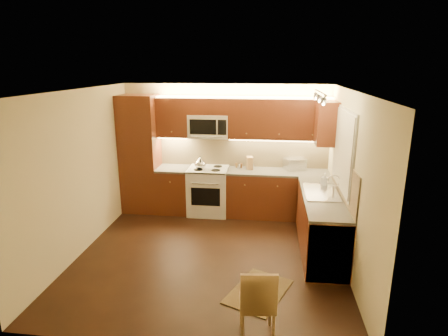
# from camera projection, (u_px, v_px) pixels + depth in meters

# --- Properties ---
(floor) EXTENTS (4.00, 4.00, 0.01)m
(floor) POSITION_uv_depth(u_px,v_px,m) (210.00, 254.00, 5.76)
(floor) COLOR black
(floor) RESTS_ON ground
(ceiling) EXTENTS (4.00, 4.00, 0.01)m
(ceiling) POSITION_uv_depth(u_px,v_px,m) (208.00, 91.00, 5.09)
(ceiling) COLOR beige
(ceiling) RESTS_ON ground
(wall_back) EXTENTS (4.00, 0.01, 2.50)m
(wall_back) POSITION_uv_depth(u_px,v_px,m) (226.00, 148.00, 7.33)
(wall_back) COLOR beige
(wall_back) RESTS_ON ground
(wall_front) EXTENTS (4.00, 0.01, 2.50)m
(wall_front) POSITION_uv_depth(u_px,v_px,m) (175.00, 239.00, 3.51)
(wall_front) COLOR beige
(wall_front) RESTS_ON ground
(wall_left) EXTENTS (0.01, 4.00, 2.50)m
(wall_left) POSITION_uv_depth(u_px,v_px,m) (80.00, 173.00, 5.66)
(wall_left) COLOR beige
(wall_left) RESTS_ON ground
(wall_right) EXTENTS (0.01, 4.00, 2.50)m
(wall_right) POSITION_uv_depth(u_px,v_px,m) (350.00, 183.00, 5.18)
(wall_right) COLOR beige
(wall_right) RESTS_ON ground
(pantry) EXTENTS (0.70, 0.60, 2.30)m
(pantry) POSITION_uv_depth(u_px,v_px,m) (140.00, 154.00, 7.27)
(pantry) COLOR #47240F
(pantry) RESTS_ON floor
(base_cab_back_left) EXTENTS (0.62, 0.60, 0.86)m
(base_cab_back_left) POSITION_uv_depth(u_px,v_px,m) (175.00, 190.00, 7.38)
(base_cab_back_left) COLOR #47240F
(base_cab_back_left) RESTS_ON floor
(counter_back_left) EXTENTS (0.62, 0.60, 0.04)m
(counter_back_left) POSITION_uv_depth(u_px,v_px,m) (174.00, 169.00, 7.26)
(counter_back_left) COLOR #3E3C38
(counter_back_left) RESTS_ON base_cab_back_left
(base_cab_back_right) EXTENTS (1.92, 0.60, 0.86)m
(base_cab_back_right) POSITION_uv_depth(u_px,v_px,m) (277.00, 195.00, 7.14)
(base_cab_back_right) COLOR #47240F
(base_cab_back_right) RESTS_ON floor
(counter_back_right) EXTENTS (1.92, 0.60, 0.04)m
(counter_back_right) POSITION_uv_depth(u_px,v_px,m) (278.00, 172.00, 7.02)
(counter_back_right) COLOR #3E3C38
(counter_back_right) RESTS_ON base_cab_back_right
(base_cab_right) EXTENTS (0.60, 2.00, 0.86)m
(base_cab_right) POSITION_uv_depth(u_px,v_px,m) (321.00, 224.00, 5.82)
(base_cab_right) COLOR #47240F
(base_cab_right) RESTS_ON floor
(counter_right) EXTENTS (0.60, 2.00, 0.04)m
(counter_right) POSITION_uv_depth(u_px,v_px,m) (323.00, 197.00, 5.70)
(counter_right) COLOR #3E3C38
(counter_right) RESTS_ON base_cab_right
(dishwasher) EXTENTS (0.58, 0.60, 0.84)m
(dishwasher) POSITION_uv_depth(u_px,v_px,m) (327.00, 245.00, 5.15)
(dishwasher) COLOR silver
(dishwasher) RESTS_ON floor
(backsplash_back) EXTENTS (3.30, 0.02, 0.60)m
(backsplash_back) POSITION_uv_depth(u_px,v_px,m) (243.00, 151.00, 7.29)
(backsplash_back) COLOR tan
(backsplash_back) RESTS_ON wall_back
(backsplash_right) EXTENTS (0.02, 2.00, 0.60)m
(backsplash_right) POSITION_uv_depth(u_px,v_px,m) (344.00, 178.00, 5.58)
(backsplash_right) COLOR tan
(backsplash_right) RESTS_ON wall_right
(upper_cab_back_left) EXTENTS (0.62, 0.35, 0.75)m
(upper_cab_back_left) POSITION_uv_depth(u_px,v_px,m) (173.00, 117.00, 7.12)
(upper_cab_back_left) COLOR #47240F
(upper_cab_back_left) RESTS_ON wall_back
(upper_cab_back_right) EXTENTS (1.92, 0.35, 0.75)m
(upper_cab_back_right) POSITION_uv_depth(u_px,v_px,m) (280.00, 119.00, 6.87)
(upper_cab_back_right) COLOR #47240F
(upper_cab_back_right) RESTS_ON wall_back
(upper_cab_bridge) EXTENTS (0.76, 0.35, 0.31)m
(upper_cab_bridge) POSITION_uv_depth(u_px,v_px,m) (209.00, 106.00, 6.97)
(upper_cab_bridge) COLOR #47240F
(upper_cab_bridge) RESTS_ON wall_back
(upper_cab_right_corner) EXTENTS (0.35, 0.50, 0.75)m
(upper_cab_right_corner) POSITION_uv_depth(u_px,v_px,m) (327.00, 123.00, 6.37)
(upper_cab_right_corner) COLOR #47240F
(upper_cab_right_corner) RESTS_ON wall_right
(stove) EXTENTS (0.76, 0.65, 0.92)m
(stove) POSITION_uv_depth(u_px,v_px,m) (208.00, 191.00, 7.27)
(stove) COLOR silver
(stove) RESTS_ON floor
(microwave) EXTENTS (0.76, 0.38, 0.44)m
(microwave) POSITION_uv_depth(u_px,v_px,m) (209.00, 126.00, 7.06)
(microwave) COLOR silver
(microwave) RESTS_ON wall_back
(window_frame) EXTENTS (0.03, 1.44, 1.24)m
(window_frame) POSITION_uv_depth(u_px,v_px,m) (344.00, 150.00, 5.61)
(window_frame) COLOR silver
(window_frame) RESTS_ON wall_right
(window_blinds) EXTENTS (0.02, 1.36, 1.16)m
(window_blinds) POSITION_uv_depth(u_px,v_px,m) (343.00, 150.00, 5.62)
(window_blinds) COLOR silver
(window_blinds) RESTS_ON wall_right
(sink) EXTENTS (0.52, 0.86, 0.15)m
(sink) POSITION_uv_depth(u_px,v_px,m) (322.00, 188.00, 5.82)
(sink) COLOR silver
(sink) RESTS_ON counter_right
(faucet) EXTENTS (0.20, 0.04, 0.30)m
(faucet) POSITION_uv_depth(u_px,v_px,m) (334.00, 184.00, 5.77)
(faucet) COLOR silver
(faucet) RESTS_ON counter_right
(track_light_bar) EXTENTS (0.04, 1.20, 0.03)m
(track_light_bar) POSITION_uv_depth(u_px,v_px,m) (320.00, 93.00, 5.29)
(track_light_bar) COLOR silver
(track_light_bar) RESTS_ON ceiling
(kettle) EXTENTS (0.27, 0.27, 0.25)m
(kettle) POSITION_uv_depth(u_px,v_px,m) (200.00, 163.00, 7.05)
(kettle) COLOR silver
(kettle) RESTS_ON stove
(toaster_oven) EXTENTS (0.46, 0.41, 0.23)m
(toaster_oven) POSITION_uv_depth(u_px,v_px,m) (295.00, 164.00, 7.10)
(toaster_oven) COLOR silver
(toaster_oven) RESTS_ON counter_back_right
(knife_block) EXTENTS (0.14, 0.19, 0.24)m
(knife_block) POSITION_uv_depth(u_px,v_px,m) (250.00, 163.00, 7.14)
(knife_block) COLOR #976B44
(knife_block) RESTS_ON counter_back_right
(spice_jar_a) EXTENTS (0.06, 0.06, 0.09)m
(spice_jar_a) POSITION_uv_depth(u_px,v_px,m) (253.00, 165.00, 7.24)
(spice_jar_a) COLOR silver
(spice_jar_a) RESTS_ON counter_back_right
(spice_jar_b) EXTENTS (0.05, 0.05, 0.09)m
(spice_jar_b) POSITION_uv_depth(u_px,v_px,m) (241.00, 166.00, 7.22)
(spice_jar_b) COLOR brown
(spice_jar_b) RESTS_ON counter_back_right
(spice_jar_c) EXTENTS (0.05, 0.05, 0.09)m
(spice_jar_c) POSITION_uv_depth(u_px,v_px,m) (240.00, 166.00, 7.20)
(spice_jar_c) COLOR silver
(spice_jar_c) RESTS_ON counter_back_right
(spice_jar_d) EXTENTS (0.05, 0.05, 0.09)m
(spice_jar_d) POSITION_uv_depth(u_px,v_px,m) (237.00, 165.00, 7.26)
(spice_jar_d) COLOR olive
(spice_jar_d) RESTS_ON counter_back_right
(soap_bottle) EXTENTS (0.13, 0.13, 0.22)m
(soap_bottle) POSITION_uv_depth(u_px,v_px,m) (325.00, 179.00, 6.14)
(soap_bottle) COLOR silver
(soap_bottle) RESTS_ON counter_right
(rug) EXTENTS (0.93, 1.09, 0.01)m
(rug) POSITION_uv_depth(u_px,v_px,m) (259.00, 292.00, 4.80)
(rug) COLOR black
(rug) RESTS_ON floor
(dining_chair) EXTENTS (0.41, 0.41, 0.85)m
(dining_chair) POSITION_uv_depth(u_px,v_px,m) (257.00, 301.00, 3.92)
(dining_chair) COLOR #976B44
(dining_chair) RESTS_ON floor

